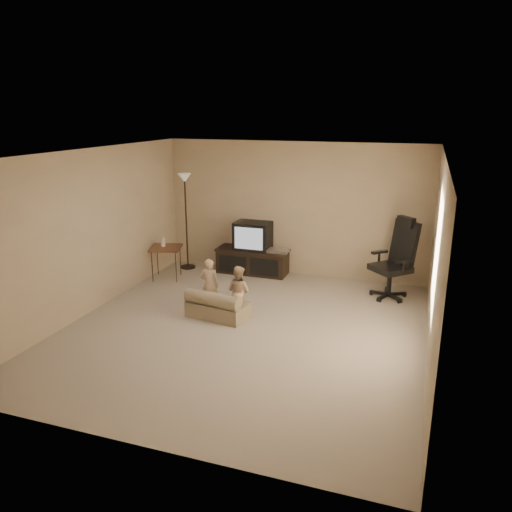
{
  "coord_description": "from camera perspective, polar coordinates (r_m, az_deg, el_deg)",
  "views": [
    {
      "loc": [
        2.3,
        -6.19,
        3.05
      ],
      "look_at": [
        -0.02,
        0.6,
        0.94
      ],
      "focal_mm": 35.0,
      "sensor_mm": 36.0,
      "label": 1
    }
  ],
  "objects": [
    {
      "name": "side_table",
      "position": [
        9.37,
        -10.3,
        0.9
      ],
      "size": [
        0.68,
        0.68,
        0.82
      ],
      "rotation": [
        0.0,
        0.0,
        0.29
      ],
      "color": "brown",
      "rests_on": "floor"
    },
    {
      "name": "floor_lamp",
      "position": [
        9.77,
        -8.08,
        6.35
      ],
      "size": [
        0.29,
        0.29,
        1.88
      ],
      "color": "black",
      "rests_on": "floor"
    },
    {
      "name": "room_shell",
      "position": [
        6.78,
        -1.51,
        3.35
      ],
      "size": [
        5.5,
        5.5,
        5.5
      ],
      "color": "white",
      "rests_on": "floor"
    },
    {
      "name": "floor",
      "position": [
        7.27,
        -1.42,
        -8.39
      ],
      "size": [
        5.5,
        5.5,
        0.0
      ],
      "primitive_type": "plane",
      "color": "#B4A48F",
      "rests_on": "ground"
    },
    {
      "name": "tv_stand",
      "position": [
        9.56,
        -0.36,
        0.44
      ],
      "size": [
        1.41,
        0.52,
        1.01
      ],
      "rotation": [
        0.0,
        0.0,
        0.0
      ],
      "color": "black",
      "rests_on": "floor"
    },
    {
      "name": "child_sofa",
      "position": [
        7.62,
        -4.5,
        -5.76
      ],
      "size": [
        0.98,
        0.66,
        0.45
      ],
      "rotation": [
        0.0,
        0.0,
        -0.17
      ],
      "color": "#9C876A",
      "rests_on": "floor"
    },
    {
      "name": "toddler_right",
      "position": [
        7.59,
        -2.03,
        -4.04
      ],
      "size": [
        0.43,
        0.31,
        0.8
      ],
      "primitive_type": "imported",
      "rotation": [
        0.0,
        0.0,
        2.85
      ],
      "color": "tan",
      "rests_on": "floor"
    },
    {
      "name": "office_chair",
      "position": [
        8.62,
        15.52,
        -1.47
      ],
      "size": [
        0.89,
        0.89,
        1.37
      ],
      "rotation": [
        0.0,
        0.0,
        -0.78
      ],
      "color": "black",
      "rests_on": "floor"
    },
    {
      "name": "toddler_left",
      "position": [
        7.83,
        -5.35,
        -3.3
      ],
      "size": [
        0.34,
        0.27,
        0.84
      ],
      "primitive_type": "imported",
      "rotation": [
        0.0,
        0.0,
        3.31
      ],
      "color": "tan",
      "rests_on": "floor"
    }
  ]
}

